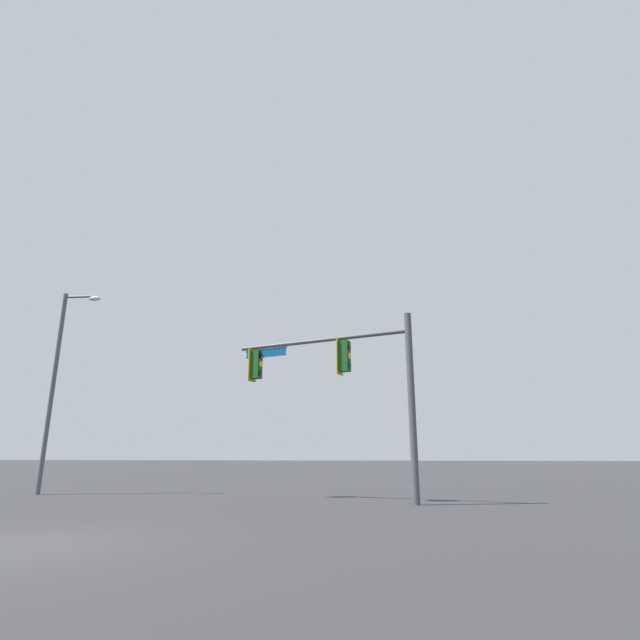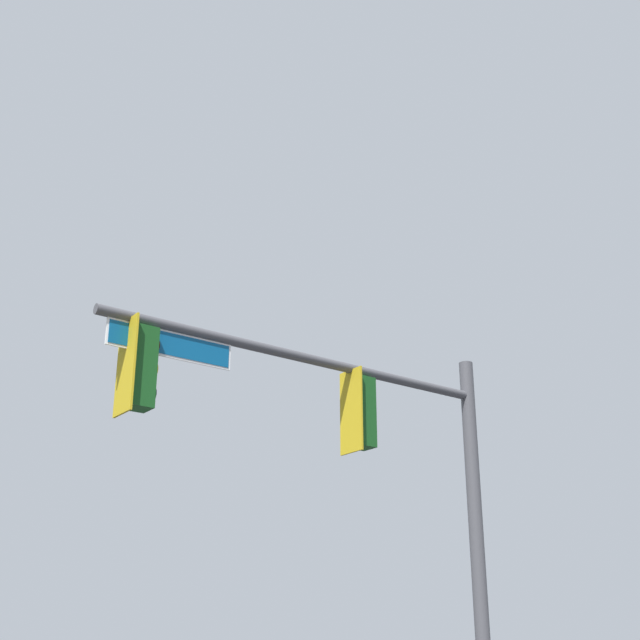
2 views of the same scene
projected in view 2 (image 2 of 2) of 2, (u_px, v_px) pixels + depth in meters
The scene contains 1 object.
signal_pole_near at pixel (359, 450), 13.41m from camera, with size 6.68×1.87×6.15m.
Camera 2 is at (6.66, -1.50, 1.26)m, focal length 50.00 mm.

